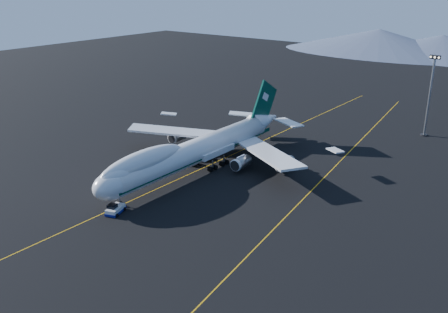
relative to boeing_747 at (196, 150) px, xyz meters
The scene contains 6 objects.
ground 5.81m from the boeing_747, 90.00° to the right, with size 500.00×500.00×0.00m, color black.
taxiway_line_main 5.80m from the boeing_747, 90.00° to the right, with size 0.25×220.00×0.01m, color #C58E0B.
taxiway_line_side 32.14m from the boeing_747, 18.38° to the left, with size 0.25×200.00×0.01m, color #C58E0B.
boeing_747 is the anchor object (origin of this frame).
pushback_tug 30.04m from the boeing_747, 86.12° to the right, with size 4.08×5.61×2.20m.
floodlight_mast 78.95m from the boeing_747, 60.75° to the left, with size 3.19×2.39×25.82m.
Camera 1 is at (80.61, -93.04, 49.22)m, focal length 40.00 mm.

